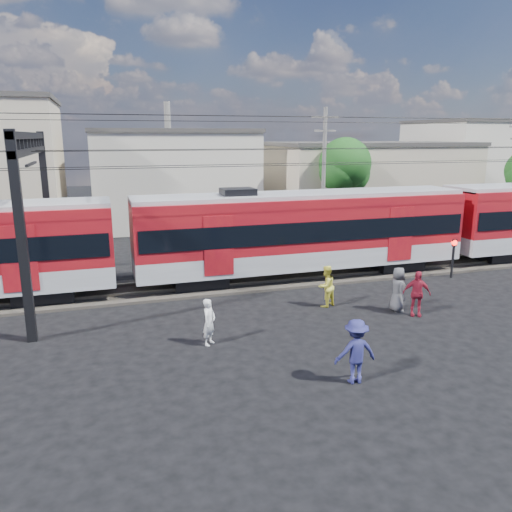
% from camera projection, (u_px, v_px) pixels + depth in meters
% --- Properties ---
extents(ground, '(120.00, 120.00, 0.00)m').
position_uv_depth(ground, '(345.00, 345.00, 16.62)').
color(ground, black).
rests_on(ground, ground).
extents(track_bed, '(70.00, 3.40, 0.12)m').
position_uv_depth(track_bed, '(268.00, 279.00, 24.03)').
color(track_bed, '#2D2823').
rests_on(track_bed, ground).
extents(rail_near, '(70.00, 0.12, 0.12)m').
position_uv_depth(rail_near, '(274.00, 281.00, 23.30)').
color(rail_near, '#59544C').
rests_on(rail_near, track_bed).
extents(rail_far, '(70.00, 0.12, 0.12)m').
position_uv_depth(rail_far, '(264.00, 273.00, 24.69)').
color(rail_far, '#59544C').
rests_on(rail_far, track_bed).
extents(commuter_train, '(50.30, 3.08, 4.17)m').
position_uv_depth(commuter_train, '(306.00, 229.00, 24.03)').
color(commuter_train, black).
rests_on(commuter_train, ground).
extents(catenary, '(70.00, 9.30, 7.52)m').
position_uv_depth(catenary, '(69.00, 177.00, 20.33)').
color(catenary, black).
rests_on(catenary, ground).
extents(building_midwest, '(12.24, 12.24, 7.30)m').
position_uv_depth(building_midwest, '(170.00, 176.00, 40.24)').
color(building_midwest, beige).
rests_on(building_midwest, ground).
extents(building_mideast, '(16.32, 10.20, 6.30)m').
position_uv_depth(building_mideast, '(364.00, 180.00, 42.21)').
color(building_mideast, '#BEAC91').
rests_on(building_mideast, ground).
extents(building_east, '(10.20, 10.20, 8.30)m').
position_uv_depth(building_east, '(470.00, 163.00, 49.74)').
color(building_east, beige).
rests_on(building_east, ground).
extents(utility_pole_mid, '(1.80, 0.24, 8.50)m').
position_uv_depth(utility_pole_mid, '(324.00, 173.00, 31.21)').
color(utility_pole_mid, slate).
rests_on(utility_pole_mid, ground).
extents(tree_near, '(3.82, 3.64, 6.72)m').
position_uv_depth(tree_near, '(347.00, 167.00, 34.98)').
color(tree_near, '#382619').
rests_on(tree_near, ground).
extents(pedestrian_a, '(0.66, 0.68, 1.58)m').
position_uv_depth(pedestrian_a, '(209.00, 322.00, 16.50)').
color(pedestrian_a, silver).
rests_on(pedestrian_a, ground).
extents(pedestrian_b, '(1.03, 0.94, 1.71)m').
position_uv_depth(pedestrian_b, '(326.00, 286.00, 20.20)').
color(pedestrian_b, '#DCD645').
rests_on(pedestrian_b, ground).
extents(pedestrian_c, '(1.24, 0.75, 1.86)m').
position_uv_depth(pedestrian_c, '(356.00, 351.00, 13.91)').
color(pedestrian_c, navy).
rests_on(pedestrian_c, ground).
extents(pedestrian_d, '(1.13, 0.84, 1.78)m').
position_uv_depth(pedestrian_d, '(417.00, 293.00, 19.15)').
color(pedestrian_d, maroon).
rests_on(pedestrian_d, ground).
extents(pedestrian_e, '(0.70, 0.95, 1.78)m').
position_uv_depth(pedestrian_e, '(398.00, 289.00, 19.66)').
color(pedestrian_e, '#46474B').
rests_on(pedestrian_e, ground).
extents(crossing_signal, '(0.28, 0.28, 1.93)m').
position_uv_depth(crossing_signal, '(453.00, 251.00, 24.19)').
color(crossing_signal, black).
rests_on(crossing_signal, ground).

